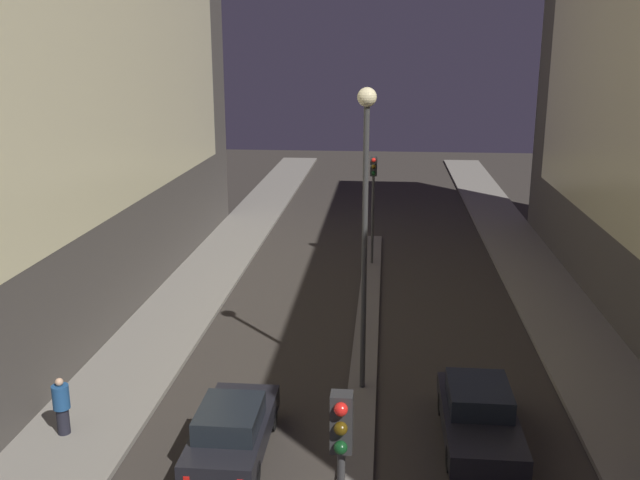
{
  "coord_description": "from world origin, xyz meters",
  "views": [
    {
      "loc": [
        0.54,
        -4.86,
        9.89
      ],
      "look_at": [
        -1.46,
        16.66,
        4.06
      ],
      "focal_mm": 40.0,
      "sensor_mm": 36.0,
      "label": 1
    }
  ],
  "objects": [
    {
      "name": "pedestrian_on_left_sidewalk",
      "position": [
        -7.67,
        11.14,
        0.96
      ],
      "size": [
        0.44,
        0.44,
        1.57
      ],
      "color": "black",
      "rests_on": "sidewalk_left"
    },
    {
      "name": "median_strip",
      "position": [
        0.0,
        16.69,
        0.06
      ],
      "size": [
        0.85,
        31.38,
        0.11
      ],
      "color": "#66605B",
      "rests_on": "ground"
    },
    {
      "name": "car_right_lane",
      "position": [
        3.1,
        12.02,
        0.74
      ],
      "size": [
        1.85,
        4.5,
        1.47
      ],
      "color": "black",
      "rests_on": "ground"
    },
    {
      "name": "traffic_light_mid",
      "position": [
        0.0,
        27.32,
        3.8
      ],
      "size": [
        0.32,
        0.42,
        5.06
      ],
      "color": "#383838",
      "rests_on": "median_strip"
    },
    {
      "name": "traffic_light_near",
      "position": [
        0.0,
        4.25,
        3.8
      ],
      "size": [
        0.32,
        0.42,
        5.06
      ],
      "color": "#383838",
      "rests_on": "median_strip"
    },
    {
      "name": "car_left_lane",
      "position": [
        -3.1,
        10.71,
        0.75
      ],
      "size": [
        1.74,
        4.2,
        1.48
      ],
      "color": "black",
      "rests_on": "ground"
    },
    {
      "name": "street_lamp",
      "position": [
        0.0,
        14.6,
        6.07
      ],
      "size": [
        0.53,
        0.53,
        8.78
      ],
      "color": "#383838",
      "rests_on": "median_strip"
    }
  ]
}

